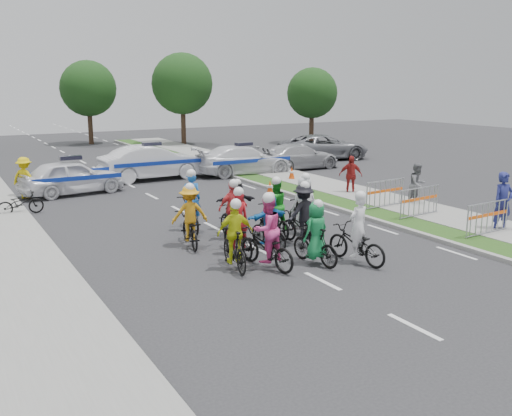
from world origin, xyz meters
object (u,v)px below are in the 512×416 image
rider_11 (237,208)px  barrier_2 (385,195)px  rider_3 (235,242)px  spectator_1 (417,184)px  rider_1 (316,239)px  tree_2 (312,93)px  cone_1 (292,174)px  rider_2 (267,240)px  spectator_2 (351,175)px  police_car_1 (152,163)px  spectator_0 (503,202)px  rider_12 (191,210)px  rider_8 (275,214)px  barrier_1 (419,203)px  rider_7 (304,210)px  rider_5 (269,225)px  rider_6 (237,232)px  civilian_sedan (299,157)px  rider_10 (190,222)px  civilian_suv (324,147)px  cone_0 (270,189)px  rider_9 (233,216)px  marshal_hiviz (25,178)px  police_car_0 (72,177)px  barrier_0 (487,220)px  police_car_2 (244,160)px  rider_0 (357,239)px  tree_1 (182,84)px  tree_4 (88,89)px  rider_4 (303,220)px

rider_11 → barrier_2: size_ratio=0.83×
rider_3 → spectator_1: size_ratio=1.12×
rider_1 → tree_2: size_ratio=0.30×
cone_1 → rider_2: bearing=-126.1°
barrier_2 → tree_2: 23.87m
barrier_2 → rider_2: bearing=-153.3°
tree_2 → spectator_2: bearing=-120.7°
police_car_1 → spectator_0: bearing=-159.7°
barrier_2 → tree_2: (11.30, 20.77, 3.27)m
rider_12 → rider_8: bearing=147.0°
barrier_1 → rider_1: bearing=-159.0°
police_car_1 → cone_1: bearing=-126.0°
rider_7 → tree_2: (15.93, 22.16, 3.08)m
rider_5 → rider_6: bearing=-5.6°
rider_6 → civilian_sedan: (10.34, 12.35, 0.05)m
rider_10 → civilian_suv: (14.76, 13.52, 0.04)m
spectator_1 → rider_10: bearing=178.6°
rider_2 → cone_0: (4.84, 7.84, -0.39)m
rider_9 → marshal_hiviz: (-4.48, 9.73, 0.13)m
police_car_0 → marshal_hiviz: 1.86m
rider_7 → rider_12: (-2.88, 2.14, -0.10)m
rider_11 → cone_1: 9.43m
rider_5 → spectator_0: (7.35, -2.07, 0.26)m
barrier_0 → police_car_2: bearing=92.3°
rider_0 → barrier_0: size_ratio=1.00×
rider_5 → police_car_1: (1.21, 13.03, 0.12)m
rider_8 → tree_2: (16.85, 21.94, 3.14)m
rider_9 → rider_10: (-1.43, -0.04, 0.01)m
rider_11 → police_car_0: 9.29m
rider_2 → police_car_2: size_ratio=0.40×
rider_8 → tree_1: 27.37m
rider_1 → tree_4: size_ratio=0.28×
civilian_suv → barrier_2: 14.23m
rider_10 → police_car_2: 13.25m
rider_4 → barrier_0: size_ratio=0.96×
rider_8 → spectator_1: 7.22m
spectator_2 → cone_1: 4.11m
rider_12 → police_car_2: bearing=-115.6°
marshal_hiviz → barrier_2: marshal_hiviz is taller
rider_5 → civilian_sedan: (9.31, 12.32, -0.03)m
rider_5 → barrier_2: (6.40, 2.25, -0.15)m
rider_3 → cone_0: size_ratio=2.65×
barrier_1 → police_car_0: bearing=131.6°
rider_4 → tree_2: size_ratio=0.33×
rider_4 → spectator_2: 8.06m
rider_4 → rider_5: (-1.04, 0.16, -0.03)m
rider_3 → police_car_1: bearing=-92.3°
rider_1 → rider_7: rider_7 is taller
spectator_0 → tree_4: (-4.65, 33.08, 3.22)m
rider_1 → rider_9: bearing=-85.1°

